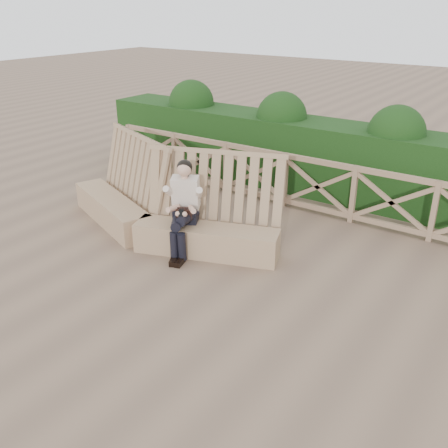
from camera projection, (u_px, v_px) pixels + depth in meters
The scene contains 5 objects.
ground at pixel (209, 291), 7.17m from camera, with size 60.00×60.00×0.00m, color brown.
bench at pixel (159, 214), 8.70m from camera, with size 4.59×1.55×1.62m.
woman at pixel (184, 205), 8.00m from camera, with size 0.67×0.97×1.53m.
guardrail at pixel (317, 187), 9.56m from camera, with size 10.10×0.09×1.10m.
hedge at pixel (343, 162), 10.38m from camera, with size 12.00×1.20×1.50m, color black.
Camera 1 is at (3.70, -4.92, 3.81)m, focal length 40.00 mm.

